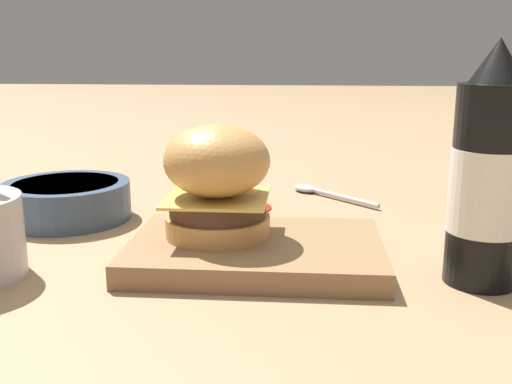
% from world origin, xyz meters
% --- Properties ---
extents(ground_plane, '(6.00, 6.00, 0.00)m').
position_xyz_m(ground_plane, '(0.00, 0.00, 0.00)').
color(ground_plane, '#9E7A56').
extents(serving_board, '(0.25, 0.18, 0.02)m').
position_xyz_m(serving_board, '(-0.06, 0.01, 0.01)').
color(serving_board, olive).
rests_on(serving_board, ground_plane).
extents(burger, '(0.11, 0.11, 0.12)m').
position_xyz_m(burger, '(-0.10, 0.03, 0.08)').
color(burger, tan).
rests_on(burger, serving_board).
extents(ketchup_bottle, '(0.07, 0.07, 0.22)m').
position_xyz_m(ketchup_bottle, '(0.15, -0.02, 0.10)').
color(ketchup_bottle, black).
rests_on(ketchup_bottle, ground_plane).
extents(side_bowl, '(0.16, 0.16, 0.05)m').
position_xyz_m(side_bowl, '(-0.31, 0.15, 0.03)').
color(side_bowl, '#384C66').
rests_on(side_bowl, ground_plane).
extents(spoon, '(0.13, 0.13, 0.01)m').
position_xyz_m(spoon, '(0.01, 0.31, 0.01)').
color(spoon, '#B2B2B7').
rests_on(spoon, ground_plane).
extents(ketchup_puddle, '(0.07, 0.07, 0.00)m').
position_xyz_m(ketchup_puddle, '(-0.09, 0.22, 0.00)').
color(ketchup_puddle, '#B21E14').
rests_on(ketchup_puddle, ground_plane).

